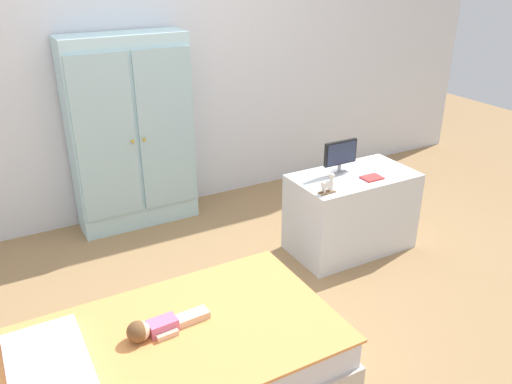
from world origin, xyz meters
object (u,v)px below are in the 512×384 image
bed (179,361)px  tv_stand (351,212)px  book_red (372,178)px  rocking_horse_toy (328,184)px  tv_monitor (340,155)px  doll (153,328)px  wardrobe (132,134)px

bed → tv_stand: tv_stand is taller
tv_stand → book_red: size_ratio=6.25×
tv_stand → rocking_horse_toy: 0.48m
tv_monitor → bed: bearing=-153.6°
tv_stand → book_red: book_red is taller
doll → tv_monitor: tv_monitor is taller
tv_stand → book_red: bearing=-59.1°
tv_stand → doll: bearing=-160.0°
wardrobe → book_red: (1.20, -1.18, -0.14)m
tv_stand → tv_monitor: (-0.06, 0.08, 0.39)m
book_red → bed: bearing=-161.2°
tv_stand → tv_monitor: 0.41m
tv_stand → rocking_horse_toy: size_ratio=6.53×
doll → wardrobe: wardrobe is taller
bed → tv_monitor: bearing=26.4°
bed → wardrobe: bearing=78.5°
wardrobe → tv_stand: wardrobe is taller
doll → book_red: size_ratio=3.03×
doll → tv_monitor: bearing=23.3°
bed → doll: doll is taller
tv_stand → tv_monitor: bearing=128.9°
tv_stand → rocking_horse_toy: bearing=-155.4°
bed → doll: bearing=147.3°
doll → wardrobe: bearing=75.3°
doll → tv_stand: bearing=20.0°
tv_monitor → book_red: 0.25m
doll → tv_stand: tv_stand is taller
tv_monitor → rocking_horse_toy: 0.34m
bed → tv_stand: bearing=23.0°
bed → tv_stand: (1.48, 0.63, 0.13)m
tv_monitor → book_red: tv_monitor is taller
bed → book_red: size_ratio=11.31×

